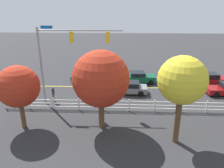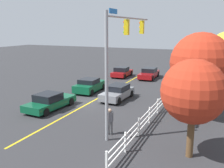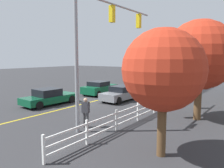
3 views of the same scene
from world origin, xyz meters
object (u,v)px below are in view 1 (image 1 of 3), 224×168
Objects in this scene: car_1 at (211,79)px; tree_2 at (101,79)px; tree_0 at (18,87)px; tree_3 at (182,81)px; car_0 at (89,77)px; pedestrian at (53,93)px; car_3 at (139,77)px; car_4 at (128,88)px.

tree_2 is (12.90, 11.11, 3.44)m from car_1.
tree_3 is (-11.77, 1.45, 1.16)m from tree_0.
pedestrian is at bearing -108.93° from car_0.
car_1 is 9.14m from car_3.
car_3 is at bearing 179.24° from car_1.
tree_0 is (3.61, 11.55, 2.83)m from car_0.
car_3 is (9.14, 0.02, 0.04)m from car_1.
car_1 is at bearing -120.01° from tree_3.
car_0 is 2.83× the size of pedestrian.
car_0 is 7.15m from pedestrian.
car_1 is at bearing -149.31° from tree_0.
pedestrian is 0.27× the size of tree_2.
car_0 is at bearing -35.69° from car_4.
car_0 is 15.57m from car_1.
car_1 is 19.37m from pedestrian.
tree_0 reaches higher than car_4.
car_3 is at bearing -82.30° from tree_3.
pedestrian is at bearing -100.41° from tree_0.
pedestrian is 0.27× the size of tree_3.
tree_0 reaches higher than pedestrian.
tree_3 is at bearing 111.82° from car_4.
car_0 is 12.43m from tree_0.
car_1 is 22.48m from tree_0.
car_0 is 1.20× the size of car_1.
car_3 is at bearing -108.73° from tree_2.
car_3 is at bearing 1.54° from car_0.
car_1 is (-15.57, 0.17, 0.01)m from car_0.
tree_0 reaches higher than car_0.
car_0 is 1.15× the size of car_3.
tree_3 reaches higher than car_4.
pedestrian reaches higher than car_3.
tree_3 is (-3.17, 9.08, 3.96)m from car_4.
car_0 is 15.86m from tree_3.
tree_3 is at bearing 172.97° from tree_0.
car_0 is at bearing -107.34° from tree_0.
car_0 is 12.09m from tree_2.
tree_0 reaches higher than car_1.
tree_0 is 0.81× the size of tree_3.
car_4 is at bearing -70.73° from tree_3.
tree_2 reaches higher than car_1.
pedestrian is 0.33× the size of tree_0.
pedestrian is (7.69, 2.69, 0.27)m from car_4.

